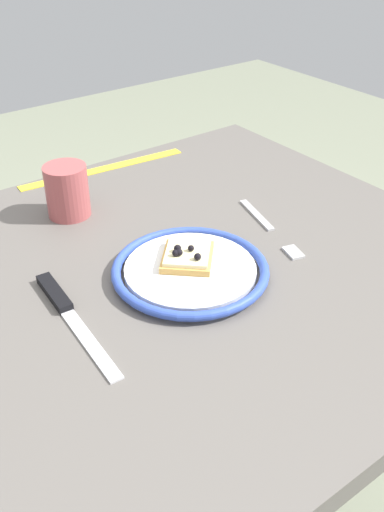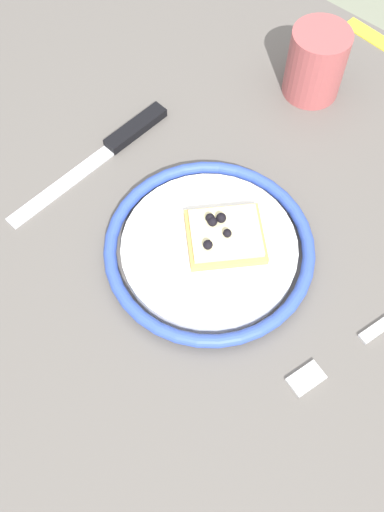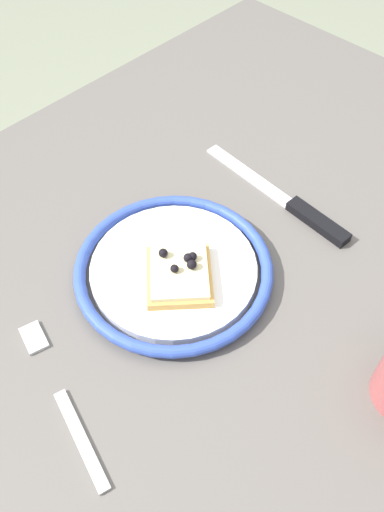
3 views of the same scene
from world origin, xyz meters
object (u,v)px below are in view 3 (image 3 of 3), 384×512
at_px(pizza_slice_near, 179,274).
at_px(knife, 298,208).
at_px(plate, 174,270).
at_px(dining_table, 224,306).
at_px(fork, 62,398).

xyz_separation_m(pizza_slice_near, knife, (0.19, -0.02, -0.02)).
bearing_deg(plate, dining_table, -29.75).
bearing_deg(knife, dining_table, 176.13).
height_order(dining_table, plate, plate).
bearing_deg(fork, pizza_slice_near, 4.06).
xyz_separation_m(plate, knife, (0.18, -0.04, -0.01)).
bearing_deg(pizza_slice_near, plate, 67.26).
height_order(dining_table, knife, knife).
xyz_separation_m(dining_table, pizza_slice_near, (-0.06, 0.02, 0.12)).
bearing_deg(dining_table, plate, 150.25).
relative_size(pizza_slice_near, knife, 0.46).
xyz_separation_m(dining_table, plate, (-0.06, 0.03, 0.10)).
bearing_deg(fork, plate, 9.10).
bearing_deg(pizza_slice_near, fork, -175.94).
xyz_separation_m(plate, fork, (-0.19, -0.03, -0.01)).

